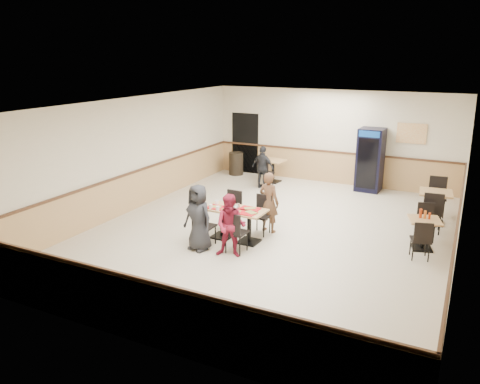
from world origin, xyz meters
The scene contains 20 objects.
ground centered at (0.00, 0.00, 0.00)m, with size 10.00×10.00×0.00m, color beige.
room_shell centered at (1.78, 2.55, 0.58)m, with size 10.00×10.00×10.00m.
main_table centered at (-0.52, -0.83, 0.49)m, with size 1.39×0.72×0.74m.
main_chairs centered at (-0.57, -0.83, 0.47)m, with size 1.26×1.64×0.93m.
diner_woman_left centered at (-0.98, -1.66, 0.72)m, with size 0.71×0.46×1.45m, color black.
diner_woman_right centered at (-0.20, -1.68, 0.67)m, with size 0.65×0.51×1.34m, color maroon.
diner_man_opposite centered at (-0.06, -0.01, 0.72)m, with size 0.53×0.35×1.45m, color brown.
lone_diner centered at (-1.70, 3.36, 0.67)m, with size 0.78×0.33×1.34m, color black.
tabletop_clutter centered at (-0.54, -0.89, 0.76)m, with size 1.21×0.60×0.12m.
side_table_near centered at (3.33, 0.50, 0.45)m, with size 0.79×0.79×0.68m.
side_table_near_chair_south centered at (3.33, -0.05, 0.43)m, with size 0.40×0.40×0.86m, color black, non-canonical shape.
side_table_near_chair_north centered at (3.33, 1.04, 0.43)m, with size 0.40×0.40×0.86m, color black, non-canonical shape.
side_table_far centered at (3.40, 2.34, 0.54)m, with size 0.83×0.83×0.82m.
side_table_far_chair_south centered at (3.40, 1.69, 0.52)m, with size 0.48×0.48×1.03m, color black, non-canonical shape.
side_table_far_chair_north centered at (3.40, 2.99, 0.52)m, with size 0.48×0.48×1.03m, color black, non-canonical shape.
condiment_caddy centered at (3.30, 0.55, 0.77)m, with size 0.23×0.06×0.20m.
back_table centered at (-1.70, 4.20, 0.49)m, with size 0.77×0.77×0.74m.
back_table_chair_lone centered at (-1.70, 3.61, 0.47)m, with size 0.43×0.43×0.94m, color black, non-canonical shape.
pepsi_cooler centered at (1.33, 4.59, 0.97)m, with size 0.76×0.77×1.93m.
trash_bin centered at (-3.24, 4.55, 0.39)m, with size 0.50×0.50×0.79m, color black.
Camera 1 is at (3.98, -9.65, 4.05)m, focal length 35.00 mm.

